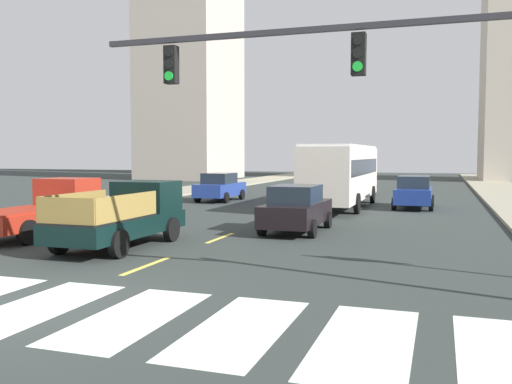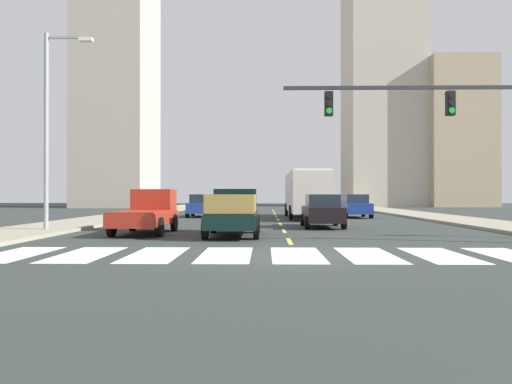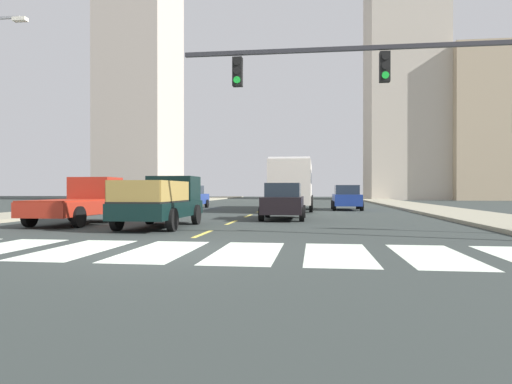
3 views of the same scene
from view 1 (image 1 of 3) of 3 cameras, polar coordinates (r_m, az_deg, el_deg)
The scene contains 23 objects.
ground_plane at distance 11.33m, azimuth -21.47°, elevation -10.93°, with size 160.00×160.00×0.00m, color #2E3533.
sidewalk_left at distance 32.42m, azimuth -16.73°, elevation -1.18°, with size 3.97×110.00×0.15m, color gray.
crosswalk_stripe_4 at distance 11.33m, azimuth -21.47°, elevation -10.91°, with size 1.44×3.69×0.01m, color silver.
crosswalk_stripe_5 at distance 10.19m, azimuth -12.53°, elevation -12.40°, with size 1.44×3.69×0.01m, color silver.
crosswalk_stripe_6 at distance 9.35m, azimuth -1.56°, elevation -13.81°, with size 1.44×3.69×0.01m, color silver.
crosswalk_stripe_7 at distance 8.90m, azimuth 11.16°, elevation -14.82°, with size 1.44×3.69×0.01m, color silver.
crosswalk_stripe_8 at distance 8.89m, azimuth 24.64°, elevation -15.12°, with size 1.44×3.69×0.01m, color silver.
lane_dash_0 at distance 14.54m, azimuth -11.22°, elevation -7.46°, with size 0.16×2.40×0.01m, color #E4CE4D.
lane_dash_1 at distance 18.97m, azimuth -3.69°, elevation -4.74°, with size 0.16×2.40×0.01m, color #E4CE4D.
lane_dash_2 at distance 23.64m, azimuth 0.89°, elevation -3.02°, with size 0.16×2.40×0.01m, color #E4CE4D.
lane_dash_3 at distance 28.41m, azimuth 3.94°, elevation -1.86°, with size 0.16×2.40×0.01m, color #E4CE4D.
lane_dash_4 at distance 33.26m, azimuth 6.11°, elevation -1.03°, with size 0.16×2.40×0.01m, color #E4CE4D.
lane_dash_5 at distance 38.14m, azimuth 7.72°, elevation -0.42°, with size 0.16×2.40×0.01m, color #E4CE4D.
lane_dash_6 at distance 43.05m, azimuth 8.97°, elevation 0.06°, with size 0.16×2.40×0.01m, color #E4CE4D.
lane_dash_7 at distance 47.98m, azimuth 9.96°, elevation 0.44°, with size 0.16×2.40×0.01m, color #E4CE4D.
pickup_stakebed at distance 17.79m, azimuth -13.18°, elevation -2.37°, with size 2.18×5.20×1.96m.
pickup_dark at distance 20.95m, azimuth -20.79°, elevation -1.64°, with size 2.18×5.20×1.96m.
city_bus at distance 29.94m, azimuth 8.84°, elevation 2.14°, with size 2.72×10.80×3.32m.
sedan_mid at distance 33.85m, azimuth -3.73°, elevation 0.52°, with size 2.02×4.40×1.72m.
sedan_near_right at distance 20.40m, azimuth 4.18°, elevation -1.71°, with size 2.02×4.40×1.72m.
sedan_near_left at distance 30.34m, azimuth 15.94°, elevation -0.01°, with size 2.02×4.40×1.72m.
traffic_signal_gantry at distance 11.41m, azimuth 16.77°, elevation 10.83°, with size 10.53×0.27×6.00m.
block_mid_left at distance 66.86m, azimuth -6.75°, elevation 15.05°, with size 9.05×11.71×31.61m, color #B1A496.
Camera 1 is at (7.09, -8.37, 2.85)m, focal length 38.85 mm.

